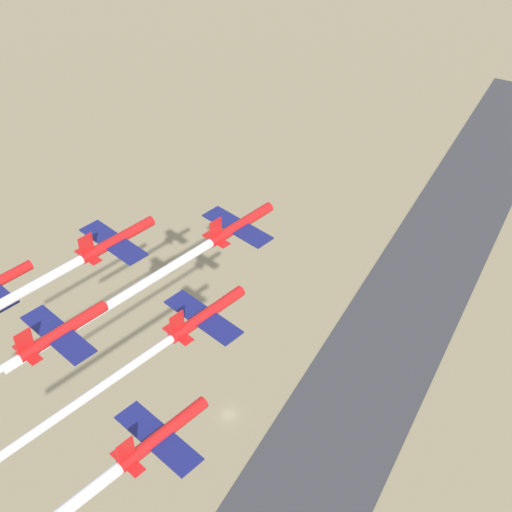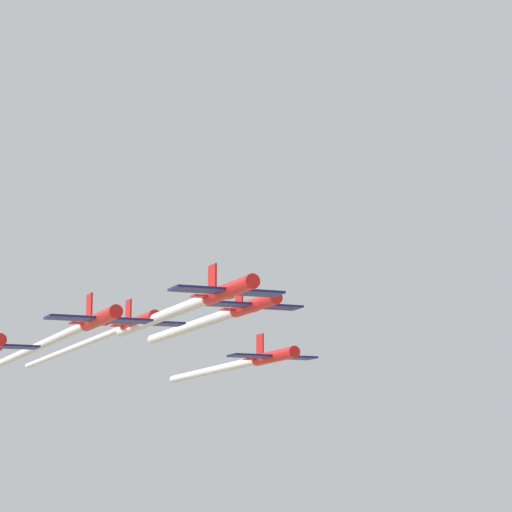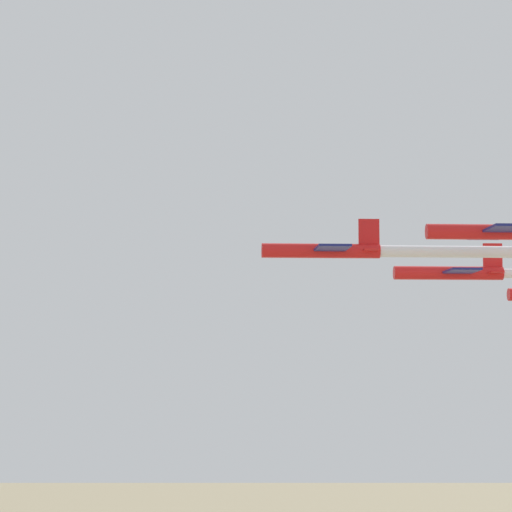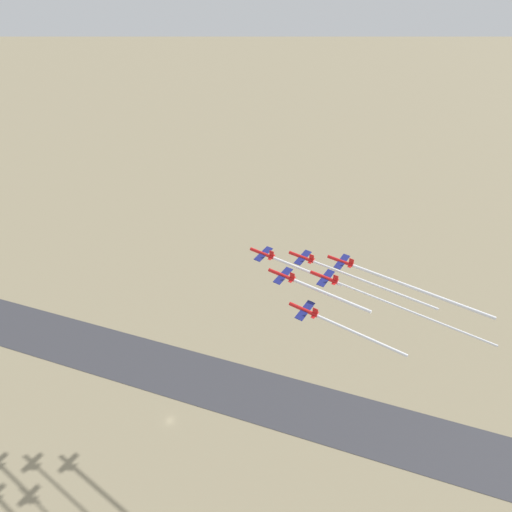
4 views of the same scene
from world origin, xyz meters
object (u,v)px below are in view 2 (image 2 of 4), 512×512
object	(u,v)px
jet_1	(254,305)
jet_2	(100,318)
jet_3	(274,356)
jet_0	(228,290)
jet_4	(139,322)

from	to	relation	value
jet_1	jet_2	xyz separation A→B (m)	(15.26, 2.20, -2.09)
jet_1	jet_3	size ratio (longest dim) A/B	1.00
jet_0	jet_4	size ratio (longest dim) A/B	1.00
jet_1	jet_4	xyz separation A→B (m)	(9.50, -11.87, -0.51)
jet_0	jet_1	xyz separation A→B (m)	(-5.76, -14.07, 0.85)
jet_4	jet_0	bearing A→B (deg)	90.00
jet_1	jet_0	bearing A→B (deg)	59.53
jet_3	jet_1	bearing A→B (deg)	59.53
jet_1	jet_3	distance (m)	15.62
jet_2	jet_4	xyz separation A→B (m)	(-5.76, -14.07, 1.58)
jet_1	jet_2	world-z (taller)	jet_1
jet_0	jet_2	world-z (taller)	jet_0
jet_0	jet_2	xyz separation A→B (m)	(9.50, -11.87, -1.24)
jet_0	jet_2	bearing A→B (deg)	-59.53
jet_1	jet_4	bearing A→B (deg)	-59.53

